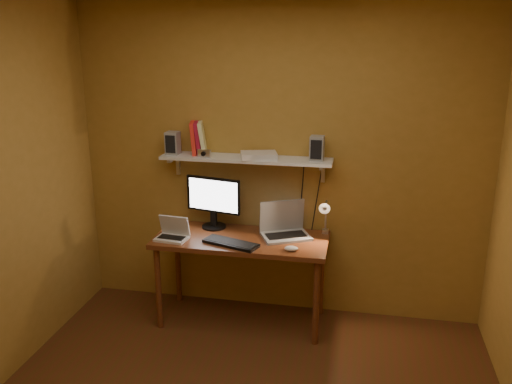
% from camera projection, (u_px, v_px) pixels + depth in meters
% --- Properties ---
extents(room, '(3.44, 3.24, 2.64)m').
position_uv_depth(room, '(234.00, 232.00, 2.98)').
color(room, '#542815').
rests_on(room, ground).
extents(desk, '(1.40, 0.60, 0.75)m').
position_uv_depth(desk, '(241.00, 247.00, 4.41)').
color(desk, brown).
rests_on(desk, ground).
extents(wall_shelf, '(1.40, 0.25, 0.21)m').
position_uv_depth(wall_shelf, '(246.00, 159.00, 4.39)').
color(wall_shelf, silver).
rests_on(wall_shelf, room).
extents(monitor, '(0.48, 0.24, 0.44)m').
position_uv_depth(monitor, '(213.00, 200.00, 4.54)').
color(monitor, black).
rests_on(monitor, desk).
extents(laptop, '(0.45, 0.41, 0.28)m').
position_uv_depth(laptop, '(284.00, 227.00, 4.42)').
color(laptop, gray).
rests_on(laptop, desk).
extents(netbook, '(0.27, 0.21, 0.19)m').
position_uv_depth(netbook, '(173.00, 232.00, 4.35)').
color(netbook, silver).
rests_on(netbook, desk).
extents(keyboard, '(0.47, 0.29, 0.02)m').
position_uv_depth(keyboard, '(231.00, 243.00, 4.24)').
color(keyboard, black).
rests_on(keyboard, desk).
extents(mouse, '(0.11, 0.08, 0.04)m').
position_uv_depth(mouse, '(291.00, 249.00, 4.12)').
color(mouse, silver).
rests_on(mouse, desk).
extents(desk_lamp, '(0.09, 0.23, 0.38)m').
position_uv_depth(desk_lamp, '(325.00, 213.00, 4.32)').
color(desk_lamp, silver).
rests_on(desk_lamp, desk).
extents(speaker_left, '(0.11, 0.11, 0.19)m').
position_uv_depth(speaker_left, '(173.00, 143.00, 4.47)').
color(speaker_left, gray).
rests_on(speaker_left, wall_shelf).
extents(speaker_right, '(0.11, 0.11, 0.19)m').
position_uv_depth(speaker_right, '(317.00, 148.00, 4.26)').
color(speaker_right, gray).
rests_on(speaker_right, wall_shelf).
extents(books, '(0.17, 0.19, 0.27)m').
position_uv_depth(books, '(198.00, 138.00, 4.45)').
color(books, red).
rests_on(books, wall_shelf).
extents(shelf_camera, '(0.11, 0.06, 0.06)m').
position_uv_depth(shelf_camera, '(204.00, 153.00, 4.38)').
color(shelf_camera, silver).
rests_on(shelf_camera, wall_shelf).
extents(router, '(0.33, 0.26, 0.05)m').
position_uv_depth(router, '(259.00, 155.00, 4.35)').
color(router, silver).
rests_on(router, wall_shelf).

